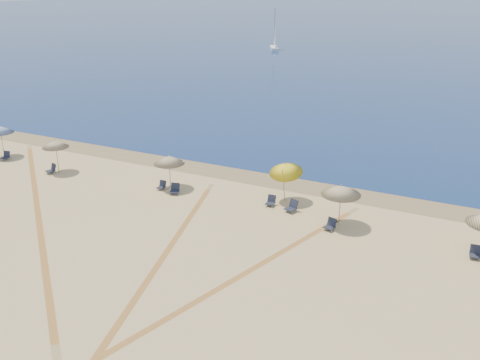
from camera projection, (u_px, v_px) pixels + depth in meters
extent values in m
plane|color=#0C2151|center=(463.00, 13.00, 205.53)|extent=(500.00, 500.00, 0.00)
plane|color=olive|center=(264.00, 178.00, 37.17)|extent=(500.00, 500.00, 0.00)
cylinder|color=gray|center=(2.00, 142.00, 41.30)|extent=(0.05, 0.05, 2.41)
cone|color=white|center=(0.00, 129.00, 40.91)|extent=(2.07, 2.07, 0.55)
cylinder|color=gray|center=(57.00, 157.00, 38.05)|extent=(0.05, 0.05, 2.33)
cone|color=#F4EAC1|center=(55.00, 144.00, 37.68)|extent=(1.91, 1.91, 0.55)
sphere|color=gray|center=(55.00, 140.00, 37.57)|extent=(0.08, 0.08, 0.08)
cylinder|color=gray|center=(170.00, 173.00, 35.16)|extent=(0.05, 0.05, 2.19)
cone|color=#F4EAC1|center=(169.00, 160.00, 34.81)|extent=(2.10, 2.10, 0.55)
sphere|color=gray|center=(169.00, 155.00, 34.70)|extent=(0.08, 0.08, 0.08)
cylinder|color=gray|center=(284.00, 185.00, 32.82)|extent=(0.05, 0.70, 2.37)
cone|color=yellow|center=(286.00, 169.00, 32.68)|extent=(2.14, 2.21, 1.10)
sphere|color=gray|center=(286.00, 164.00, 32.57)|extent=(0.08, 0.08, 0.08)
cylinder|color=gray|center=(340.00, 207.00, 29.79)|extent=(0.05, 0.11, 2.35)
cone|color=#F4EAC1|center=(341.00, 190.00, 29.44)|extent=(2.29, 2.30, 0.60)
sphere|color=gray|center=(342.00, 185.00, 29.33)|extent=(0.08, 0.08, 0.08)
cube|color=black|center=(5.00, 158.00, 40.86)|extent=(0.65, 0.65, 0.05)
cube|color=black|center=(7.00, 154.00, 41.02)|extent=(0.57, 0.32, 0.48)
cylinder|color=#A5A5AD|center=(1.00, 159.00, 40.78)|extent=(0.02, 0.02, 0.18)
cylinder|color=#A5A5AD|center=(6.00, 160.00, 40.69)|extent=(0.02, 0.02, 0.18)
cube|color=black|center=(50.00, 171.00, 38.03)|extent=(0.73, 0.73, 0.05)
cube|color=black|center=(54.00, 167.00, 38.13)|extent=(0.62, 0.39, 0.52)
cylinder|color=#A5A5AD|center=(47.00, 172.00, 38.04)|extent=(0.03, 0.03, 0.19)
cylinder|color=#A5A5AD|center=(50.00, 174.00, 37.74)|extent=(0.03, 0.03, 0.19)
cube|color=black|center=(161.00, 187.00, 35.15)|extent=(0.51, 0.51, 0.04)
cube|color=black|center=(163.00, 183.00, 35.27)|extent=(0.50, 0.20, 0.44)
cylinder|color=#A5A5AD|center=(157.00, 189.00, 35.10)|extent=(0.02, 0.02, 0.16)
cylinder|color=#A5A5AD|center=(162.00, 190.00, 34.95)|extent=(0.02, 0.02, 0.16)
cube|color=black|center=(174.00, 192.00, 34.40)|extent=(0.71, 0.71, 0.05)
cube|color=black|center=(175.00, 187.00, 34.57)|extent=(0.61, 0.36, 0.51)
cylinder|color=#A5A5AD|center=(169.00, 194.00, 34.29)|extent=(0.03, 0.03, 0.19)
cylinder|color=#A5A5AD|center=(176.00, 194.00, 34.22)|extent=(0.03, 0.03, 0.19)
cube|color=black|center=(270.00, 203.00, 32.64)|extent=(0.55, 0.55, 0.05)
cube|color=black|center=(272.00, 198.00, 32.78)|extent=(0.54, 0.21, 0.48)
cylinder|color=#A5A5AD|center=(266.00, 205.00, 32.60)|extent=(0.02, 0.02, 0.18)
cylinder|color=#A5A5AD|center=(272.00, 206.00, 32.43)|extent=(0.02, 0.02, 0.18)
cube|color=black|center=(290.00, 209.00, 31.81)|extent=(0.78, 0.78, 0.05)
cube|color=black|center=(294.00, 204.00, 31.91)|extent=(0.64, 0.42, 0.54)
cylinder|color=#A5A5AD|center=(286.00, 211.00, 31.83)|extent=(0.03, 0.03, 0.20)
cylinder|color=#A5A5AD|center=(292.00, 213.00, 31.50)|extent=(0.03, 0.03, 0.20)
cube|color=black|center=(329.00, 227.00, 29.52)|extent=(0.68, 0.68, 0.05)
cube|color=black|center=(332.00, 222.00, 29.62)|extent=(0.58, 0.34, 0.49)
cylinder|color=#A5A5AD|center=(325.00, 229.00, 29.52)|extent=(0.02, 0.02, 0.18)
cylinder|color=#A5A5AD|center=(331.00, 231.00, 29.25)|extent=(0.02, 0.02, 0.18)
cube|color=black|center=(475.00, 256.00, 26.53)|extent=(0.58, 0.58, 0.05)
cube|color=black|center=(476.00, 249.00, 26.67)|extent=(0.55, 0.24, 0.48)
cylinder|color=#A5A5AD|center=(470.00, 258.00, 26.47)|extent=(0.02, 0.02, 0.18)
cylinder|color=#A5A5AD|center=(479.00, 260.00, 26.32)|extent=(0.02, 0.02, 0.18)
cube|color=white|center=(274.00, 48.00, 102.64)|extent=(3.53, 5.32, 0.57)
cylinder|color=gray|center=(275.00, 29.00, 101.27)|extent=(0.11, 0.11, 7.66)
plane|color=tan|center=(127.00, 311.00, 22.41)|extent=(34.08, 34.08, 0.00)
plane|color=tan|center=(137.00, 297.00, 23.42)|extent=(34.08, 34.08, 0.00)
plane|color=tan|center=(173.00, 315.00, 22.13)|extent=(35.06, 35.06, 0.00)
plane|color=tan|center=(192.00, 304.00, 22.88)|extent=(35.06, 35.06, 0.00)
plane|color=tan|center=(38.00, 215.00, 31.43)|extent=(39.52, 39.52, 0.00)
plane|color=tan|center=(37.00, 208.00, 32.38)|extent=(39.52, 39.52, 0.00)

